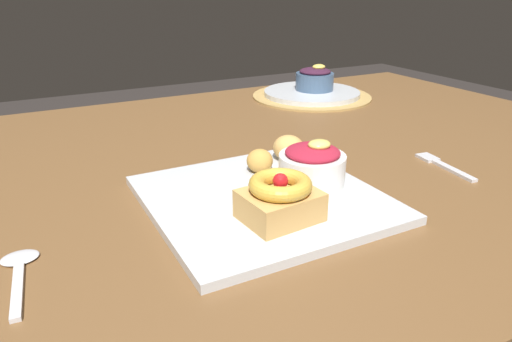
% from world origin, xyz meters
% --- Properties ---
extents(dining_table, '(1.55, 1.00, 0.73)m').
position_xyz_m(dining_table, '(0.00, 0.00, 0.65)').
color(dining_table, brown).
rests_on(dining_table, ground_plane).
extents(woven_placemat, '(0.31, 0.31, 0.00)m').
position_xyz_m(woven_placemat, '(0.35, 0.32, 0.73)').
color(woven_placemat, '#AD894C').
rests_on(woven_placemat, dining_table).
extents(front_plate, '(0.30, 0.30, 0.01)m').
position_xyz_m(front_plate, '(-0.06, -0.17, 0.74)').
color(front_plate, silver).
rests_on(front_plate, dining_table).
extents(cake_slice, '(0.10, 0.08, 0.06)m').
position_xyz_m(cake_slice, '(-0.08, -0.24, 0.77)').
color(cake_slice, tan).
rests_on(cake_slice, front_plate).
extents(berry_ramekin, '(0.10, 0.10, 0.07)m').
position_xyz_m(berry_ramekin, '(0.02, -0.16, 0.77)').
color(berry_ramekin, white).
rests_on(berry_ramekin, front_plate).
extents(fritter_front, '(0.05, 0.05, 0.04)m').
position_xyz_m(fritter_front, '(0.04, -0.07, 0.76)').
color(fritter_front, tan).
rests_on(fritter_front, front_plate).
extents(fritter_middle, '(0.04, 0.04, 0.04)m').
position_xyz_m(fritter_middle, '(-0.03, -0.09, 0.76)').
color(fritter_middle, gold).
rests_on(fritter_middle, front_plate).
extents(back_plate, '(0.25, 0.25, 0.01)m').
position_xyz_m(back_plate, '(0.35, 0.32, 0.74)').
color(back_plate, silver).
rests_on(back_plate, woven_placemat).
extents(back_ramekin, '(0.10, 0.10, 0.07)m').
position_xyz_m(back_ramekin, '(0.36, 0.33, 0.78)').
color(back_ramekin, '#3D5675').
rests_on(back_ramekin, back_plate).
extents(fork, '(0.03, 0.13, 0.00)m').
position_xyz_m(fork, '(0.26, -0.19, 0.73)').
color(fork, silver).
rests_on(fork, dining_table).
extents(spoon, '(0.04, 0.13, 0.00)m').
position_xyz_m(spoon, '(-0.37, -0.19, 0.73)').
color(spoon, silver).
rests_on(spoon, dining_table).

